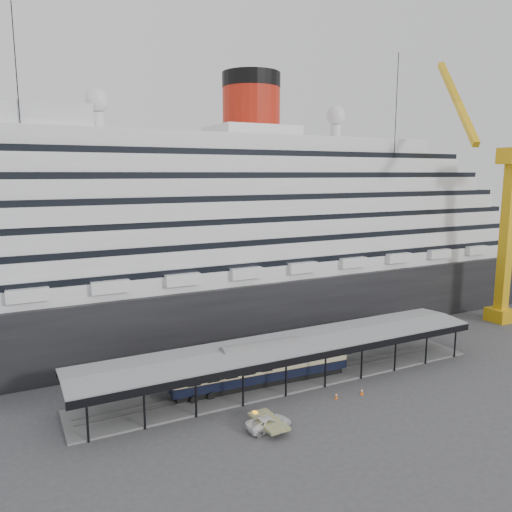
# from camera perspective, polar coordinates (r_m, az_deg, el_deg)

# --- Properties ---
(ground) EXTENTS (200.00, 200.00, 0.00)m
(ground) POSITION_cam_1_polar(r_m,az_deg,el_deg) (63.94, 6.16, -15.44)
(ground) COLOR #3C3C3E
(ground) RESTS_ON ground
(cruise_ship) EXTENTS (130.00, 30.00, 43.90)m
(cruise_ship) POSITION_cam_1_polar(r_m,az_deg,el_deg) (86.94, -5.23, 3.80)
(cruise_ship) COLOR black
(cruise_ship) RESTS_ON ground
(platform_canopy) EXTENTS (56.00, 9.18, 5.30)m
(platform_canopy) POSITION_cam_1_polar(r_m,az_deg,el_deg) (66.90, 3.80, -12.05)
(platform_canopy) COLOR slate
(platform_canopy) RESTS_ON ground
(crane_yellow) EXTENTS (23.83, 18.78, 47.60)m
(crane_yellow) POSITION_cam_1_polar(r_m,az_deg,el_deg) (98.91, 26.32, 4.48)
(crane_yellow) COLOR gold
(crane_yellow) RESTS_ON ground
(port_truck) EXTENTS (5.08, 2.49, 1.39)m
(port_truck) POSITION_cam_1_polar(r_m,az_deg,el_deg) (55.80, 1.46, -18.52)
(port_truck) COLOR silver
(port_truck) RESTS_ON ground
(pullman_carriage) EXTENTS (23.97, 4.36, 23.41)m
(pullman_carriage) POSITION_cam_1_polar(r_m,az_deg,el_deg) (64.85, 0.61, -12.30)
(pullman_carriage) COLOR black
(pullman_carriage) RESTS_ON ground
(traffic_cone_left) EXTENTS (0.39, 0.39, 0.65)m
(traffic_cone_left) POSITION_cam_1_polar(r_m,az_deg,el_deg) (58.78, 0.79, -17.39)
(traffic_cone_left) COLOR orange
(traffic_cone_left) RESTS_ON ground
(traffic_cone_mid) EXTENTS (0.39, 0.39, 0.76)m
(traffic_cone_mid) POSITION_cam_1_polar(r_m,az_deg,el_deg) (63.18, 9.16, -15.46)
(traffic_cone_mid) COLOR #F15A0D
(traffic_cone_mid) RESTS_ON ground
(traffic_cone_right) EXTENTS (0.53, 0.53, 0.81)m
(traffic_cone_right) POSITION_cam_1_polar(r_m,az_deg,el_deg) (64.74, 12.01, -14.89)
(traffic_cone_right) COLOR #FA630D
(traffic_cone_right) RESTS_ON ground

